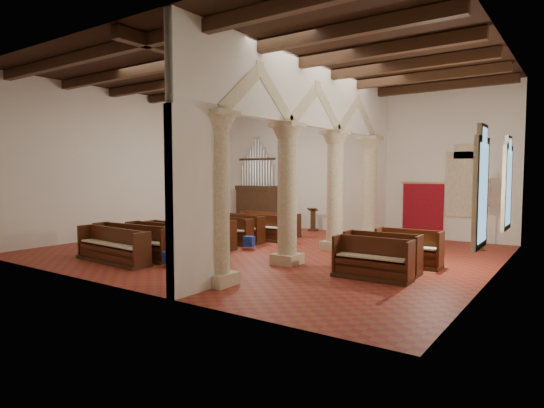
{
  "coord_description": "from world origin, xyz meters",
  "views": [
    {
      "loc": [
        8.88,
        -12.46,
        2.66
      ],
      "look_at": [
        -0.12,
        0.5,
        1.56
      ],
      "focal_mm": 30.0,
      "sensor_mm": 36.0,
      "label": 1
    }
  ],
  "objects": [
    {
      "name": "wall_right",
      "position": [
        7.0,
        0.0,
        3.0
      ],
      "size": [
        0.02,
        12.0,
        6.0
      ],
      "primitive_type": "cube",
      "color": "silver",
      "rests_on": "floor"
    },
    {
      "name": "nave_pew_3",
      "position": [
        -2.62,
        -1.67,
        0.32
      ],
      "size": [
        2.49,
        0.79,
        0.96
      ],
      "rotation": [
        0.0,
        0.0,
        0.06
      ],
      "color": "#392212",
      "rests_on": "floor"
    },
    {
      "name": "wall_left",
      "position": [
        -7.0,
        0.0,
        3.0
      ],
      "size": [
        0.02,
        12.0,
        6.0
      ],
      "primitive_type": "cube",
      "color": "silver",
      "rests_on": "floor"
    },
    {
      "name": "window_right_b",
      "position": [
        6.98,
        2.5,
        2.2
      ],
      "size": [
        0.03,
        1.0,
        2.2
      ],
      "primitive_type": "cube",
      "color": "#357860",
      "rests_on": "wall_right"
    },
    {
      "name": "window_back",
      "position": [
        5.0,
        5.98,
        2.2
      ],
      "size": [
        1.0,
        0.03,
        2.2
      ],
      "primitive_type": "cube",
      "color": "#357860",
      "rests_on": "wall_back"
    },
    {
      "name": "nave_pew_5",
      "position": [
        -2.28,
        0.38,
        0.32
      ],
      "size": [
        2.5,
        0.79,
        0.97
      ],
      "rotation": [
        0.0,
        0.0,
        0.06
      ],
      "color": "#392212",
      "rests_on": "floor"
    },
    {
      "name": "aisle_pew_0",
      "position": [
        4.55,
        -1.85,
        0.35
      ],
      "size": [
        1.98,
        0.72,
        1.03
      ],
      "rotation": [
        0.0,
        0.0,
        0.02
      ],
      "color": "#392212",
      "rests_on": "floor"
    },
    {
      "name": "tube_heater_a",
      "position": [
        -1.69,
        -4.18,
        0.16
      ],
      "size": [
        1.11,
        0.26,
        0.11
      ],
      "primitive_type": "cylinder",
      "rotation": [
        0.0,
        1.57,
        -0.13
      ],
      "color": "white",
      "rests_on": "floor"
    },
    {
      "name": "nave_pew_6",
      "position": [
        -2.46,
        0.94,
        0.34
      ],
      "size": [
        3.01,
        0.88,
        1.02
      ],
      "rotation": [
        0.0,
        0.0,
        0.07
      ],
      "color": "#392212",
      "rests_on": "floor"
    },
    {
      "name": "hymnal_box_b",
      "position": [
        -0.73,
        -2.89,
        0.27
      ],
      "size": [
        0.43,
        0.39,
        0.35
      ],
      "primitive_type": "cube",
      "rotation": [
        0.0,
        0.0,
        -0.36
      ],
      "color": "navy",
      "rests_on": "floor"
    },
    {
      "name": "aisle_pew_2",
      "position": [
        4.79,
        0.21,
        0.35
      ],
      "size": [
        1.83,
        0.71,
        1.04
      ],
      "rotation": [
        0.0,
        0.0,
        0.01
      ],
      "color": "#392212",
      "rests_on": "floor"
    },
    {
      "name": "tube_heater_b",
      "position": [
        -2.21,
        -3.87,
        0.16
      ],
      "size": [
        0.94,
        0.46,
        0.1
      ],
      "primitive_type": "cylinder",
      "rotation": [
        0.0,
        1.57,
        -0.39
      ],
      "color": "white",
      "rests_on": "floor"
    },
    {
      "name": "nave_pew_7",
      "position": [
        -1.97,
        1.76,
        0.33
      ],
      "size": [
        3.01,
        0.86,
        0.99
      ],
      "rotation": [
        0.0,
        0.0,
        0.07
      ],
      "color": "#392212",
      "rests_on": "floor"
    },
    {
      "name": "wall_front",
      "position": [
        0.0,
        -6.0,
        3.0
      ],
      "size": [
        14.0,
        0.02,
        6.0
      ],
      "primitive_type": "cube",
      "color": "silver",
      "rests_on": "floor"
    },
    {
      "name": "aisle_pew_1",
      "position": [
        4.47,
        -0.98,
        0.35
      ],
      "size": [
        2.03,
        0.75,
        1.05
      ],
      "rotation": [
        0.0,
        0.0,
        0.03
      ],
      "color": "#392212",
      "rests_on": "floor"
    },
    {
      "name": "nave_pew_8",
      "position": [
        -2.08,
        3.11,
        0.32
      ],
      "size": [
        2.81,
        0.72,
        0.97
      ],
      "rotation": [
        0.0,
        0.0,
        0.03
      ],
      "color": "#392212",
      "rests_on": "floor"
    },
    {
      "name": "pipe_organ",
      "position": [
        -4.5,
        5.5,
        1.37
      ],
      "size": [
        2.1,
        0.85,
        4.4
      ],
      "color": "#392212",
      "rests_on": "floor"
    },
    {
      "name": "wall_back",
      "position": [
        0.0,
        6.0,
        3.0
      ],
      "size": [
        14.0,
        0.02,
        6.0
      ],
      "primitive_type": "cube",
      "color": "silver",
      "rests_on": "floor"
    },
    {
      "name": "nave_pew_2",
      "position": [
        -2.31,
        -2.61,
        0.34
      ],
      "size": [
        2.77,
        0.82,
        1.02
      ],
      "rotation": [
        0.0,
        0.0,
        0.05
      ],
      "color": "#392212",
      "rests_on": "floor"
    },
    {
      "name": "ceiling_beams",
      "position": [
        0.0,
        0.0,
        5.82
      ],
      "size": [
        13.8,
        11.8,
        0.3
      ],
      "primitive_type": null,
      "color": "#392212",
      "rests_on": "wall_back"
    },
    {
      "name": "dossal_curtain",
      "position": [
        3.5,
        5.92,
        1.17
      ],
      "size": [
        1.8,
        0.07,
        2.17
      ],
      "color": "maroon",
      "rests_on": "floor"
    },
    {
      "name": "hymnal_box_c",
      "position": [
        -0.65,
        -0.13,
        0.28
      ],
      "size": [
        0.41,
        0.36,
        0.35
      ],
      "primitive_type": "cube",
      "rotation": [
        0.0,
        0.0,
        0.22
      ],
      "color": "navy",
      "rests_on": "floor"
    },
    {
      "name": "arcade",
      "position": [
        1.8,
        0.0,
        3.56
      ],
      "size": [
        0.9,
        11.9,
        6.0
      ],
      "color": "beige",
      "rests_on": "floor"
    },
    {
      "name": "hymnal_box_a",
      "position": [
        -0.71,
        -3.73,
        0.27
      ],
      "size": [
        0.36,
        0.31,
        0.33
      ],
      "primitive_type": "cube",
      "rotation": [
        0.0,
        0.0,
        -0.11
      ],
      "color": "navy",
      "rests_on": "floor"
    },
    {
      "name": "ceiling",
      "position": [
        0.0,
        0.0,
        6.0
      ],
      "size": [
        14.0,
        14.0,
        0.0
      ],
      "primitive_type": "plane",
      "rotation": [
        3.14,
        0.0,
        0.0
      ],
      "color": "black",
      "rests_on": "wall_back"
    },
    {
      "name": "window_right_a",
      "position": [
        6.98,
        -1.5,
        2.2
      ],
      "size": [
        0.03,
        1.0,
        2.2
      ],
      "primitive_type": "cube",
      "color": "#357860",
      "rests_on": "wall_right"
    },
    {
      "name": "processional_banner",
      "position": [
        5.97,
        4.2,
        0.83
      ],
      "size": [
        0.57,
        0.73,
        2.65
      ],
      "rotation": [
        0.0,
        0.0,
        -0.37
      ],
      "color": "#392212",
      "rests_on": "floor"
    },
    {
      "name": "nave_pew_0",
      "position": [
        -2.58,
        -4.24,
        0.33
      ],
      "size": [
        3.02,
        0.87,
        1.01
      ],
      "rotation": [
        0.0,
        0.0,
        -0.07
      ],
      "color": "#392212",
      "rests_on": "floor"
    },
    {
      "name": "nave_pew_1",
      "position": [
        -2.62,
        -3.49,
        0.34
      ],
      "size": [
        3.12,
        0.83,
        1.03
      ],
      "rotation": [
        0.0,
        0.0,
        0.05
      ],
      "color": "#392212",
      "rests_on": "floor"
    },
    {
      "name": "lectern",
      "position": [
        -1.31,
        5.49,
        0.44
      ],
      "size": [
        0.49,
        0.51,
        1.06
      ],
      "rotation": [
        0.0,
        0.0,
        0.21
      ],
      "color": "#3D2213",
      "rests_on": "floor"
    },
    {
      "name": "nave_pew_4",
      "position": [
        -2.21,
        -0.76,
        0.35
      ],
      "size": [
        2.67,
        0.81,
        1.04
      ],
      "rotation": [
        0.0,
        0.0,
        -0.04
      ],
      "color": "#392212",
      "rests_on": "floor"
    },
    {
      "name": "floor",
      "position": [
        0.0,
        0.0,
        0.0
      ],
      "size": [
        14.0,
        14.0,
        0.0
      ],
      "primitive_type": "plane",
      "color": "maroon",
      "rests_on": "ground"
    }
  ]
}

